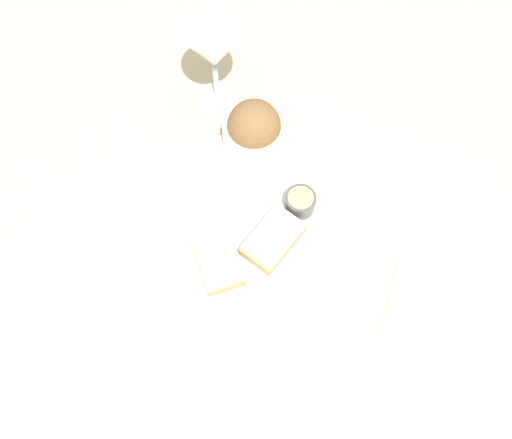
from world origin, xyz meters
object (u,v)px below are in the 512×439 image
salad_bowl (254,130)px  fork (68,197)px  sauce_ramekin (300,202)px  cheese_toast_near (273,239)px  napkin (442,310)px  wine_glass (213,50)px  cheese_toast_far (218,261)px

salad_bowl → fork: bearing=-64.4°
sauce_ramekin → cheese_toast_near: bearing=-26.9°
napkin → fork: bearing=-99.6°
salad_bowl → wine_glass: 0.13m
fork → sauce_ramekin: bearing=94.8°
salad_bowl → napkin: size_ratio=0.57×
salad_bowl → cheese_toast_far: (0.20, -0.02, -0.02)m
napkin → fork: (-0.09, -0.55, 0.00)m
sauce_ramekin → wine_glass: (-0.18, -0.15, 0.08)m
salad_bowl → wine_glass: bearing=-139.6°
wine_glass → fork: 0.30m
sauce_ramekin → fork: bearing=-85.2°
wine_glass → fork: size_ratio=1.03×
cheese_toast_near → wine_glass: bearing=-153.3°
fork → cheese_toast_far: bearing=72.4°
cheese_toast_far → fork: cheese_toast_far is taller
cheese_toast_far → wine_glass: bearing=-170.0°
sauce_ramekin → napkin: size_ratio=0.27×
cheese_toast_far → napkin: 0.31m
salad_bowl → cheese_toast_near: bearing=17.6°
sauce_ramekin → cheese_toast_near: (0.06, -0.03, -0.00)m
cheese_toast_near → fork: 0.31m
cheese_toast_far → salad_bowl: bearing=174.0°
cheese_toast_far → wine_glass: 0.30m
sauce_ramekin → fork: size_ratio=0.29×
salad_bowl → sauce_ramekin: bearing=40.0°
wine_glass → napkin: size_ratio=0.99×
salad_bowl → cheese_toast_far: bearing=-6.0°
salad_bowl → napkin: salad_bowl is taller
sauce_ramekin → cheese_toast_far: bearing=-44.1°
napkin → cheese_toast_far: bearing=-93.1°
salad_bowl → sauce_ramekin: (0.10, 0.08, -0.02)m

